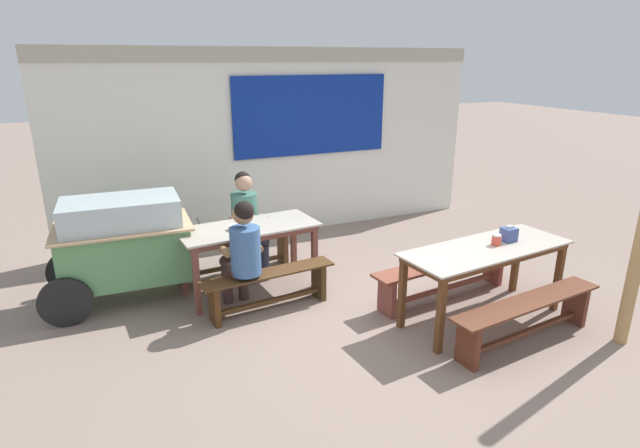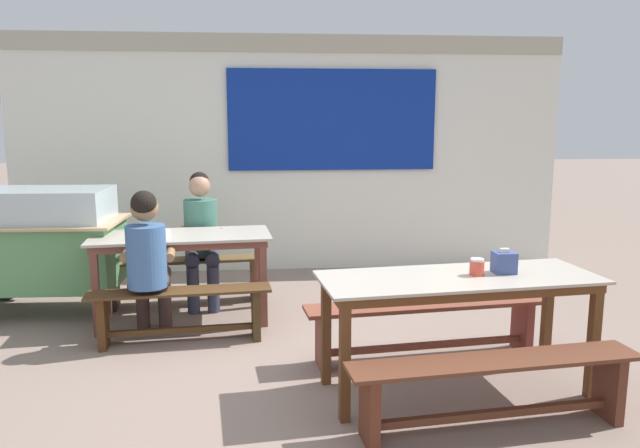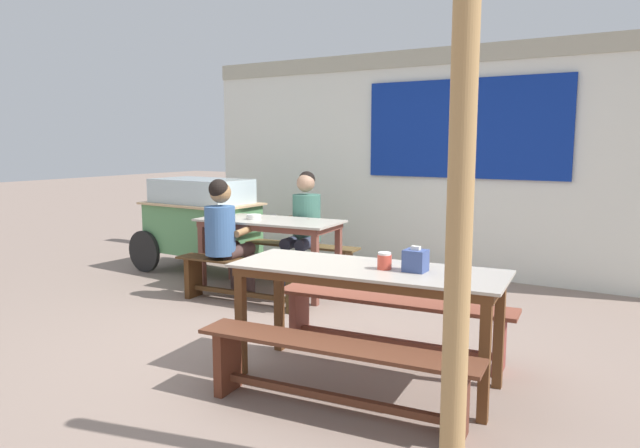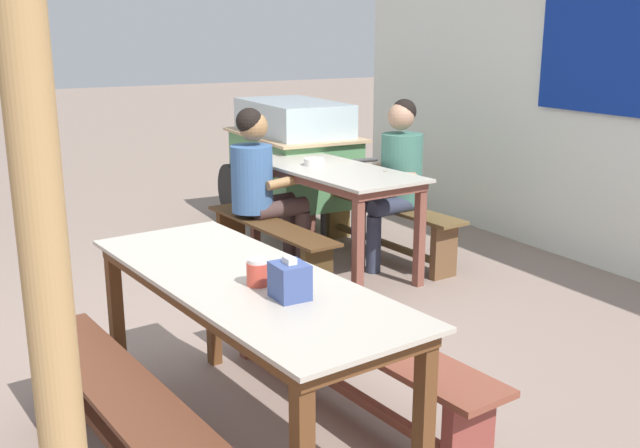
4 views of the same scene
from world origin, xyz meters
name	(u,v)px [view 2 (image 2 of 4)]	position (x,y,z in m)	size (l,w,h in m)	color
ground_plane	(311,366)	(0.00, 0.00, 0.00)	(40.00, 40.00, 0.00)	gray
backdrop_wall	(293,149)	(0.02, 2.91, 1.40)	(6.23, 0.23, 2.66)	silver
dining_table_far	(181,244)	(-1.03, 1.10, 0.68)	(1.56, 0.79, 0.77)	#B6AFA0
dining_table_near	(458,288)	(0.91, -0.46, 0.69)	(1.83, 0.83, 0.77)	#BBB0A1
bench_far_back	(185,274)	(-1.08, 1.63, 0.28)	(1.56, 0.39, 0.43)	brown
bench_far_front	(181,310)	(-0.98, 0.56, 0.27)	(1.43, 0.38, 0.43)	#4A3019
bench_near_back	(426,320)	(0.85, 0.07, 0.30)	(1.81, 0.47, 0.43)	brown
bench_near_front	(495,384)	(0.96, -1.00, 0.28)	(1.72, 0.45, 0.43)	brown
food_cart	(42,241)	(-2.31, 1.44, 0.67)	(1.72, 0.89, 1.14)	#569059
person_left_back_turned	(148,257)	(-1.23, 0.62, 0.69)	(0.44, 0.59, 1.22)	#45312E
person_center_facing	(201,231)	(-0.91, 1.57, 0.70)	(0.45, 0.56, 1.25)	#32384D
tissue_box	(504,262)	(1.22, -0.41, 0.84)	(0.14, 0.12, 0.16)	#3C4F8C
condiment_jar	(477,267)	(1.03, -0.45, 0.82)	(0.09, 0.09, 0.11)	#D54937
soup_bowl	(161,233)	(-1.18, 1.03, 0.80)	(0.15, 0.15, 0.05)	silver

